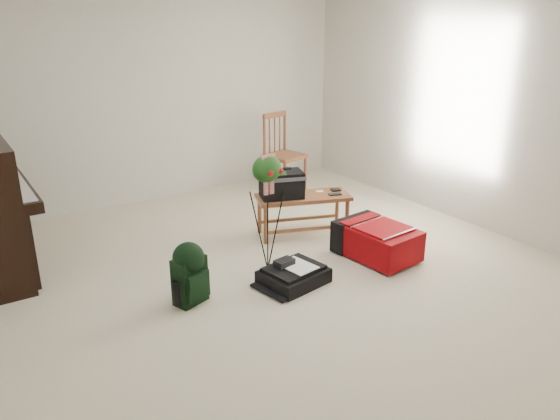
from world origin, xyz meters
TOP-DOWN VIEW (x-y plane):
  - floor at (0.00, 0.00)m, footprint 5.00×5.50m
  - wall_back at (0.00, 2.75)m, footprint 5.00×0.04m
  - wall_right at (2.50, 0.00)m, footprint 0.04×5.50m
  - bench at (0.57, 0.74)m, footprint 1.05×0.69m
  - dining_chair at (1.40, 2.14)m, footprint 0.53×0.53m
  - red_suitcase at (0.99, -0.07)m, footprint 0.58×0.81m
  - black_duffel at (0.00, -0.14)m, footprint 0.60×0.52m
  - green_backpack at (-0.89, 0.05)m, footprint 0.31×0.28m
  - flower_stand at (-0.04, 0.21)m, footprint 0.36×0.36m

SIDE VIEW (x-z plane):
  - floor at x=0.00m, z-range -0.01..0.01m
  - black_duffel at x=0.00m, z-range -0.03..0.19m
  - red_suitcase at x=0.99m, z-range 0.01..0.34m
  - green_backpack at x=-0.89m, z-range 0.03..0.56m
  - dining_chair at x=1.40m, z-range -0.01..1.01m
  - bench at x=0.57m, z-range 0.16..0.91m
  - flower_stand at x=-0.04m, z-range -0.01..1.12m
  - wall_back at x=0.00m, z-range 0.00..2.50m
  - wall_right at x=2.50m, z-range 0.00..2.50m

